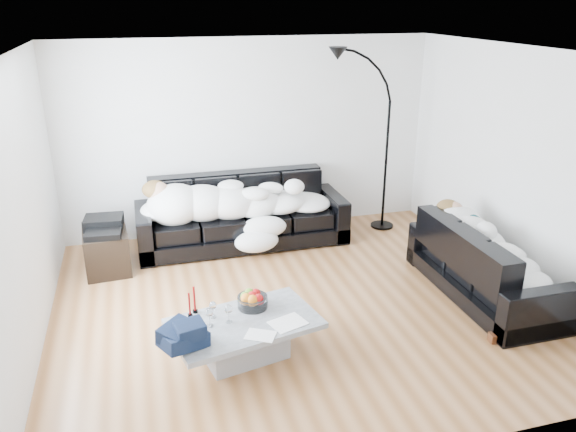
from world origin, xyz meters
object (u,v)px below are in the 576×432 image
object	(u,v)px
sleeper_back	(242,198)
wine_glass_a	(213,310)
wine_glass_b	(210,317)
wine_glass_c	(229,314)
candle_left	(189,305)
floor_lamp	(387,152)
coffee_table	(245,339)
sofa_back	(242,212)
sofa_right	(485,262)
candle_right	(194,300)
fruit_bowl	(252,299)
shoes	(505,331)
sleeper_right	(488,242)
stereo	(104,225)
av_cabinet	(107,249)

from	to	relation	value
sleeper_back	wine_glass_a	bearing A→B (deg)	-107.44
wine_glass_b	wine_glass_c	world-z (taller)	wine_glass_b
candle_left	floor_lamp	size ratio (longest dim) A/B	0.11
candle_left	coffee_table	bearing A→B (deg)	-24.95
wine_glass_c	candle_left	size ratio (longest dim) A/B	0.73
floor_lamp	sleeper_back	bearing A→B (deg)	158.37
sofa_back	candle_left	xyz separation A→B (m)	(-0.93, -2.31, 0.05)
sofa_back	floor_lamp	bearing A→B (deg)	0.95
sofa_right	floor_lamp	distance (m)	2.24
sofa_back	candle_right	size ratio (longest dim) A/B	10.28
wine_glass_c	candle_left	world-z (taller)	candle_left
candle_right	floor_lamp	bearing A→B (deg)	38.19
fruit_bowl	wine_glass_c	world-z (taller)	fruit_bowl
wine_glass_c	shoes	world-z (taller)	wine_glass_c
sleeper_right	floor_lamp	bearing A→B (deg)	6.23
sofa_back	floor_lamp	world-z (taller)	floor_lamp
sofa_back	sleeper_right	distance (m)	3.07
wine_glass_b	candle_left	size ratio (longest dim) A/B	0.76
sleeper_right	stereo	world-z (taller)	sleeper_right
sleeper_back	floor_lamp	distance (m)	2.08
sleeper_back	wine_glass_a	xyz separation A→B (m)	(-0.73, -2.33, -0.19)
coffee_table	av_cabinet	size ratio (longest dim) A/B	1.78
wine_glass_b	wine_glass_c	size ratio (longest dim) A/B	1.03
sleeper_right	wine_glass_b	world-z (taller)	sleeper_right
coffee_table	av_cabinet	xyz separation A→B (m)	(-1.23, 2.20, 0.06)
sofa_right	shoes	world-z (taller)	sofa_right
coffee_table	fruit_bowl	size ratio (longest dim) A/B	4.59
sofa_right	av_cabinet	size ratio (longest dim) A/B	2.69
wine_glass_b	stereo	world-z (taller)	stereo
sleeper_back	sleeper_right	world-z (taller)	sleeper_back
av_cabinet	candle_right	bearing A→B (deg)	-70.79
wine_glass_b	shoes	distance (m)	2.84
sleeper_right	wine_glass_c	xyz separation A→B (m)	(-2.87, -0.42, -0.16)
sofa_right	floor_lamp	size ratio (longest dim) A/B	0.89
sofa_back	sleeper_back	distance (m)	0.21
candle_right	shoes	xyz separation A→B (m)	(2.89, -0.60, -0.46)
fruit_bowl	shoes	bearing A→B (deg)	-13.27
wine_glass_c	candle_right	distance (m)	0.37
coffee_table	wine_glass_b	distance (m)	0.41
shoes	stereo	distance (m)	4.53
shoes	candle_left	bearing A→B (deg)	-172.75
sleeper_back	candle_right	world-z (taller)	sleeper_back
av_cabinet	sofa_back	bearing A→B (deg)	6.35
coffee_table	av_cabinet	bearing A→B (deg)	119.21
fruit_bowl	floor_lamp	size ratio (longest dim) A/B	0.13
coffee_table	candle_left	distance (m)	0.58
av_cabinet	coffee_table	bearing A→B (deg)	-64.75
wine_glass_b	candle_left	distance (m)	0.26
candle_right	wine_glass_a	bearing A→B (deg)	-41.45
coffee_table	wine_glass_a	world-z (taller)	wine_glass_a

